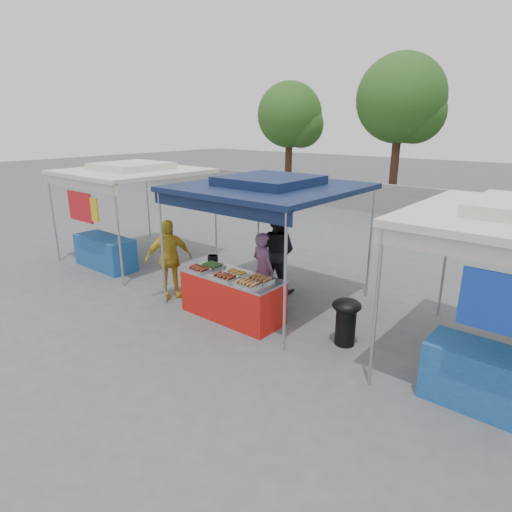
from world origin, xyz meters
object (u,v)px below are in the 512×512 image
Objects in this scene: wok_burner at (346,318)px; vendor_woman at (263,269)px; cooking_pot at (213,258)px; vendor_table at (232,296)px; customer_person at (169,259)px; helper_man at (277,251)px.

wok_burner is 2.15m from vendor_woman.
vendor_table is at bearing -22.49° from cooking_pot.
vendor_woman is 0.90× the size of customer_person.
wok_burner is at bearing 145.51° from helper_man.
cooking_pot is 0.14× the size of vendor_woman.
helper_man is at bearing 61.88° from cooking_pot.
wok_burner is at bearing -179.74° from vendor_woman.
vendor_table is 1.70m from helper_man.
vendor_woman reaches higher than cooking_pot.
cooking_pot is at bearing 54.37° from helper_man.
vendor_woman is (0.93, 0.47, -0.16)m from cooking_pot.
wok_burner is 0.45× the size of helper_man.
cooking_pot is 0.97m from customer_person.
vendor_table is 1.33× the size of vendor_woman.
vendor_table is at bearing -60.69° from customer_person.
vendor_table is 1.05m from cooking_pot.
customer_person is (-0.85, -0.45, -0.07)m from cooking_pot.
vendor_table is 2.46× the size of wok_burner.
cooking_pot is 3.05m from wok_burner.
cooking_pot reaches higher than vendor_table.
cooking_pot is 1.43m from helper_man.
helper_man is at bearing 96.56° from vendor_table.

